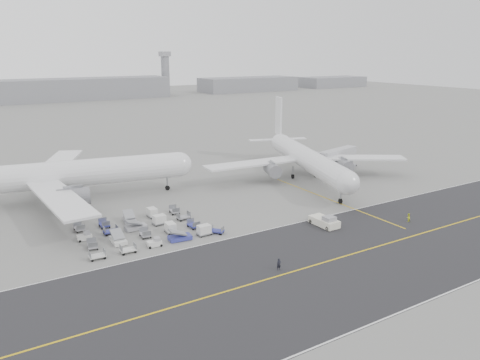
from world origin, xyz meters
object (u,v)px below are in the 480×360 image
airliner_a (57,175)px  ground_crew_a (279,264)px  control_tower (165,72)px  pushback_tug (325,221)px  jet_bridge (337,155)px  ground_crew_b (408,217)px  airliner_b (305,158)px

airliner_a → ground_crew_a: 55.80m
control_tower → ground_crew_a: size_ratio=16.98×
pushback_tug → jet_bridge: bearing=43.1°
airliner_a → pushback_tug: bearing=-126.4°
control_tower → airliner_a: control_tower is taller
pushback_tug → ground_crew_b: size_ratio=4.74×
pushback_tug → ground_crew_a: (-17.92, -10.30, 0.01)m
airliner_a → pushback_tug: size_ratio=7.60×
pushback_tug → ground_crew_b: 16.50m
control_tower → airliner_a: bearing=-117.7°
pushback_tug → ground_crew_a: bearing=-151.6°
jet_bridge → ground_crew_b: jet_bridge is taller
control_tower → pushback_tug: 283.61m
control_tower → jet_bridge: 246.50m
ground_crew_a → ground_crew_b: bearing=16.6°
jet_bridge → ground_crew_a: (-48.62, -40.58, -3.34)m
airliner_b → ground_crew_a: (-36.38, -38.97, -4.41)m
control_tower → airliner_b: control_tower is taller
control_tower → ground_crew_b: control_tower is taller
control_tower → airliner_b: size_ratio=0.60×
jet_bridge → ground_crew_b: (-15.52, -36.74, -3.44)m
pushback_tug → ground_crew_a: pushback_tug is taller
jet_bridge → control_tower: bearing=64.7°
airliner_a → jet_bridge: 70.58m
airliner_a → control_tower: bearing=-17.6°
ground_crew_a → ground_crew_b: size_ratio=1.13×
airliner_a → airliner_b: size_ratio=1.14×
pushback_tug → jet_bridge: size_ratio=0.47×
airliner_b → jet_bridge: bearing=25.8°
control_tower → jet_bridge: bearing=-102.0°
control_tower → jet_bridge: size_ratio=1.91×
airliner_a → airliner_b: 58.81m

